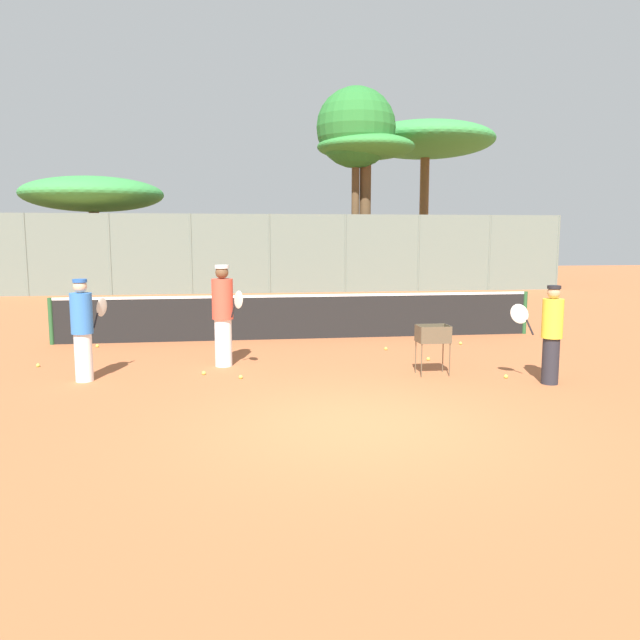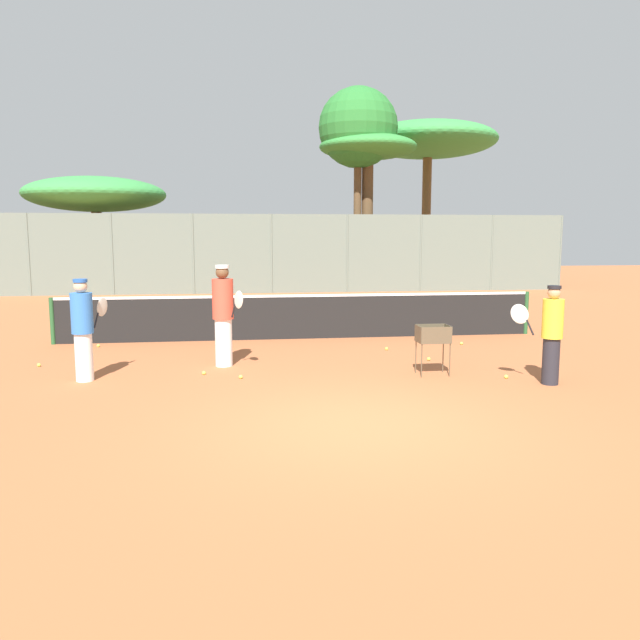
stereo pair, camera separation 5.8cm
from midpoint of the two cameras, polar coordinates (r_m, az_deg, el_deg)
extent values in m
plane|color=#B26038|center=(8.29, 3.57, -9.58)|extent=(80.00, 80.00, 0.00)
cylinder|color=#26592D|center=(15.39, -23.19, -0.09)|extent=(0.10, 0.10, 1.07)
cylinder|color=#26592D|center=(16.51, 18.43, 0.63)|extent=(0.10, 0.10, 1.07)
cube|color=black|center=(14.91, -1.62, 0.19)|extent=(11.38, 0.01, 1.01)
cube|color=white|center=(14.85, -1.63, 2.23)|extent=(11.38, 0.02, 0.06)
cylinder|color=slate|center=(28.04, -25.04, 5.43)|extent=(0.08, 0.08, 3.36)
cylinder|color=slate|center=(27.25, -18.40, 5.71)|extent=(0.08, 0.08, 3.36)
cylinder|color=slate|center=(26.84, -11.45, 5.93)|extent=(0.08, 0.08, 3.36)
cylinder|color=slate|center=(26.83, -4.39, 6.06)|extent=(0.08, 0.08, 3.36)
cylinder|color=slate|center=(27.22, 2.58, 6.10)|extent=(0.08, 0.08, 3.36)
cylinder|color=slate|center=(28.00, 9.25, 6.05)|extent=(0.08, 0.08, 3.36)
cylinder|color=slate|center=(29.12, 15.48, 5.93)|extent=(0.08, 0.08, 3.36)
cylinder|color=slate|center=(30.56, 21.19, 5.76)|extent=(0.08, 0.08, 3.36)
cube|color=slate|center=(26.83, -4.39, 6.06)|extent=(26.30, 0.01, 3.36)
cylinder|color=brown|center=(29.53, 4.39, 8.70)|extent=(0.52, 0.52, 5.93)
ellipsoid|color=#338438|center=(29.80, 4.46, 15.49)|extent=(4.48, 4.48, 1.12)
cylinder|color=brown|center=(29.30, 3.49, 9.01)|extent=(0.36, 0.36, 6.24)
sphere|color=#28722D|center=(29.69, 3.56, 17.15)|extent=(3.62, 3.62, 3.62)
cylinder|color=brown|center=(34.32, 9.72, 8.98)|extent=(0.48, 0.48, 6.53)
ellipsoid|color=#388E42|center=(34.67, 9.88, 15.89)|extent=(7.25, 7.25, 1.81)
cylinder|color=brown|center=(29.95, -19.57, 5.94)|extent=(0.44, 0.44, 3.50)
ellipsoid|color=#388E42|center=(29.99, -19.79, 10.75)|extent=(6.15, 6.15, 1.54)
cylinder|color=white|center=(11.35, -20.63, -3.19)|extent=(0.29, 0.29, 0.82)
cylinder|color=blue|center=(11.23, -20.81, 0.59)|extent=(0.36, 0.36, 0.69)
sphere|color=#DBB28C|center=(11.19, -20.93, 2.90)|extent=(0.22, 0.22, 0.22)
cylinder|color=#2659B2|center=(11.18, -20.95, 3.38)|extent=(0.23, 0.23, 0.06)
cylinder|color=black|center=(11.53, -19.65, -0.04)|extent=(0.09, 0.14, 0.27)
ellipsoid|color=silver|center=(11.65, -19.16, 1.14)|extent=(0.20, 0.37, 0.43)
cylinder|color=#26262D|center=(11.09, 20.48, -3.54)|extent=(0.28, 0.28, 0.78)
cylinder|color=yellow|center=(10.98, 20.66, 0.12)|extent=(0.34, 0.34, 0.65)
sphere|color=tan|center=(10.93, 20.77, 2.35)|extent=(0.21, 0.21, 0.21)
cylinder|color=black|center=(10.93, 20.79, 2.82)|extent=(0.22, 0.22, 0.05)
cylinder|color=black|center=(10.99, 18.80, -0.64)|extent=(0.14, 0.09, 0.27)
ellipsoid|color=silver|center=(10.96, 17.93, 0.53)|extent=(0.37, 0.20, 0.43)
cylinder|color=white|center=(11.96, -8.66, -2.04)|extent=(0.32, 0.32, 0.91)
cylinder|color=#E54C38|center=(11.84, -8.74, 1.92)|extent=(0.40, 0.40, 0.75)
sphere|color=brown|center=(11.81, -8.79, 4.34)|extent=(0.25, 0.25, 0.25)
cylinder|color=white|center=(11.80, -8.80, 4.84)|extent=(0.26, 0.26, 0.06)
cylinder|color=black|center=(11.54, -7.78, 0.85)|extent=(0.10, 0.14, 0.27)
ellipsoid|color=silver|center=(11.36, -7.30, 1.86)|extent=(0.23, 0.36, 0.43)
cylinder|color=brown|center=(11.04, 9.43, -3.71)|extent=(0.02, 0.02, 0.59)
cylinder|color=brown|center=(11.20, 11.93, -3.61)|extent=(0.02, 0.02, 0.59)
cylinder|color=brown|center=(11.38, 8.90, -3.35)|extent=(0.02, 0.02, 0.59)
cylinder|color=brown|center=(11.53, 11.33, -3.26)|extent=(0.02, 0.02, 0.59)
cube|color=brown|center=(11.23, 10.44, -1.97)|extent=(0.55, 0.40, 0.01)
cube|color=brown|center=(11.02, 10.78, -1.41)|extent=(0.55, 0.01, 0.30)
cube|color=brown|center=(11.39, 10.14, -1.09)|extent=(0.55, 0.01, 0.30)
cube|color=brown|center=(11.12, 9.11, -1.28)|extent=(0.01, 0.40, 0.30)
cube|color=brown|center=(11.29, 11.78, -1.21)|extent=(0.01, 0.40, 0.30)
sphere|color=#D1E54C|center=(11.16, 10.32, -1.56)|extent=(0.07, 0.07, 0.07)
sphere|color=#D1E54C|center=(11.18, 10.44, -1.54)|extent=(0.07, 0.07, 0.07)
sphere|color=#D1E54C|center=(11.10, 9.64, -1.86)|extent=(0.07, 0.07, 0.07)
sphere|color=#D1E54C|center=(11.35, 11.35, -1.69)|extent=(0.07, 0.07, 0.07)
sphere|color=#D1E54C|center=(11.15, 11.15, -1.58)|extent=(0.07, 0.07, 0.07)
sphere|color=#D1E54C|center=(11.11, 10.59, -1.87)|extent=(0.07, 0.07, 0.07)
sphere|color=#D1E54C|center=(11.04, 9.61, -1.92)|extent=(0.07, 0.07, 0.07)
sphere|color=#D1E54C|center=(11.31, 10.49, -1.71)|extent=(0.07, 0.07, 0.07)
sphere|color=#D1E54C|center=(11.12, 11.29, -1.88)|extent=(0.07, 0.07, 0.07)
sphere|color=#D1E54C|center=(11.16, 9.49, -1.81)|extent=(0.07, 0.07, 0.07)
sphere|color=#D1E54C|center=(11.20, 10.17, -1.51)|extent=(0.07, 0.07, 0.07)
sphere|color=#D1E54C|center=(11.38, 10.82, -1.38)|extent=(0.07, 0.07, 0.07)
sphere|color=#D1E54C|center=(11.28, 9.58, -1.71)|extent=(0.07, 0.07, 0.07)
sphere|color=#D1E54C|center=(11.25, 10.44, -1.48)|extent=(0.07, 0.07, 0.07)
sphere|color=#D1E54C|center=(12.58, 10.04, -3.53)|extent=(0.07, 0.07, 0.07)
sphere|color=#D1E54C|center=(14.53, 12.93, -2.09)|extent=(0.07, 0.07, 0.07)
sphere|color=#D1E54C|center=(14.71, -19.50, -2.22)|extent=(0.07, 0.07, 0.07)
sphere|color=#D1E54C|center=(13.58, 6.23, -2.62)|extent=(0.07, 0.07, 0.07)
sphere|color=#D1E54C|center=(11.34, 16.80, -4.98)|extent=(0.07, 0.07, 0.07)
sphere|color=#D1E54C|center=(12.95, -24.19, -3.78)|extent=(0.07, 0.07, 0.07)
sphere|color=#D1E54C|center=(10.93, -7.11, -5.18)|extent=(0.07, 0.07, 0.07)
sphere|color=#D1E54C|center=(11.34, -10.42, -4.78)|extent=(0.07, 0.07, 0.07)
camera|label=1|loc=(0.03, -89.85, 0.02)|focal=35.00mm
camera|label=2|loc=(0.03, 90.15, -0.02)|focal=35.00mm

